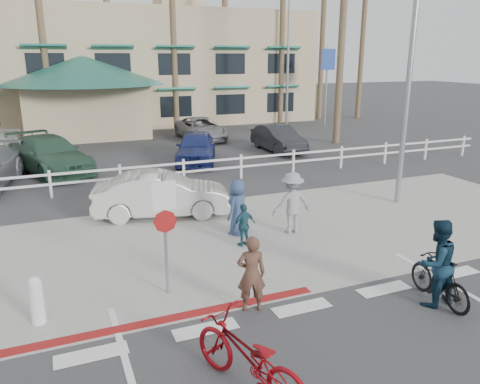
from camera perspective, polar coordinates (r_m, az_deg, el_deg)
name	(u,v)px	position (r m, az deg, el deg)	size (l,w,h in m)	color
ground	(318,324)	(9.17, 9.46, -15.54)	(140.00, 140.00, 0.00)	#333335
sidewalk_plaza	(230,239)	(12.77, -1.18, -5.80)	(22.00, 7.00, 0.01)	gray
cross_street	(189,199)	(16.36, -6.27, -0.91)	(40.00, 5.00, 0.01)	#333335
parking_lot	(138,151)	(25.37, -12.34, 4.94)	(50.00, 16.00, 0.01)	#333335
curb_red	(144,324)	(9.19, -11.59, -15.49)	(7.00, 0.25, 0.02)	maroon
rail_fence	(186,172)	(18.21, -6.58, 2.47)	(29.40, 0.16, 1.00)	silver
building	(128,45)	(38.08, -13.51, 17.06)	(28.00, 16.00, 11.30)	tan
sign_post	(165,229)	(9.57, -9.13, -4.44)	(0.50, 0.10, 2.90)	gray
bollard_0	(37,300)	(9.59, -23.56, -12.00)	(0.26, 0.26, 0.95)	silver
streetlight_0	(410,66)	(16.16, 20.03, 14.23)	(0.60, 2.00, 9.00)	gray
streetlight_1	(288,57)	(34.61, 5.88, 16.04)	(0.60, 2.00, 9.50)	gray
info_sign	(326,86)	(33.95, 10.46, 12.57)	(1.20, 0.16, 5.60)	navy
palm_3	(40,17)	(31.63, -23.17, 18.98)	(4.00, 4.00, 14.00)	black
palm_4	(107,12)	(32.94, -15.88, 20.34)	(4.00, 4.00, 15.00)	black
palm_5	(173,29)	(32.66, -8.14, 19.04)	(4.00, 4.00, 13.00)	black
palm_6	(225,1)	(34.98, -1.87, 22.27)	(4.00, 4.00, 17.00)	black
palm_7	(282,24)	(35.56, 5.18, 19.69)	(4.00, 4.00, 14.00)	black
palm_8	(323,19)	(38.44, 10.11, 20.00)	(4.00, 4.00, 15.00)	black
palm_9	(363,33)	(39.24, 14.76, 18.19)	(4.00, 4.00, 13.00)	black
palm_11	(343,14)	(27.32, 12.47, 20.48)	(4.00, 4.00, 14.00)	black
bike_red	(248,358)	(7.23, 1.03, -19.53)	(0.75, 2.16, 1.13)	maroon
rider_red	(251,274)	(9.11, 1.39, -9.95)	(0.56, 0.37, 1.55)	#4F3125
bike_black	(440,280)	(10.32, 23.16, -9.80)	(0.46, 1.64, 0.99)	black
rider_black	(436,263)	(10.03, 22.80, -7.97)	(0.87, 0.68, 1.79)	#0D2536
pedestrian_a	(292,203)	(13.06, 6.35, -1.35)	(1.13, 0.65, 1.75)	gray
pedestrian_child	(244,225)	(12.16, 0.49, -4.06)	(0.68, 0.28, 1.16)	#204C5C
pedestrian_b	(238,207)	(12.90, -0.28, -1.86)	(0.77, 0.50, 1.58)	navy
car_white_sedan	(162,195)	(14.64, -9.49, -0.31)	(1.45, 4.17, 1.37)	beige
lot_car_1	(50,155)	(21.51, -22.19, 4.22)	(2.16, 5.32, 1.54)	#2C503C
lot_car_2	(196,147)	(21.96, -5.38, 5.46)	(1.72, 4.27, 1.46)	navy
lot_car_3	(278,138)	(24.61, 4.69, 6.52)	(1.43, 4.11, 1.35)	black
lot_car_5	(201,129)	(28.16, -4.78, 7.69)	(2.16, 4.69, 1.30)	gray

